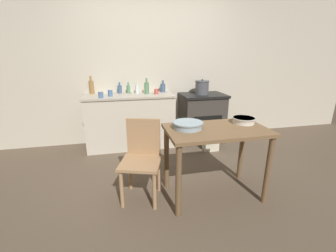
# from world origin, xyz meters

# --- Properties ---
(ground_plane) EXTENTS (14.00, 14.00, 0.00)m
(ground_plane) POSITION_xyz_m (0.00, 0.00, 0.00)
(ground_plane) COLOR brown
(wall_back) EXTENTS (8.00, 0.07, 2.55)m
(wall_back) POSITION_xyz_m (0.00, 1.58, 1.27)
(wall_back) COLOR beige
(wall_back) RESTS_ON ground_plane
(counter_cabinet) EXTENTS (1.43, 0.57, 0.87)m
(counter_cabinet) POSITION_xyz_m (-0.45, 1.28, 0.44)
(counter_cabinet) COLOR beige
(counter_cabinet) RESTS_ON ground_plane
(stove) EXTENTS (0.75, 0.59, 0.84)m
(stove) POSITION_xyz_m (0.80, 1.27, 0.42)
(stove) COLOR #38332D
(stove) RESTS_ON ground_plane
(work_table) EXTENTS (1.03, 0.61, 0.77)m
(work_table) POSITION_xyz_m (0.33, -0.34, 0.64)
(work_table) COLOR brown
(work_table) RESTS_ON ground_plane
(chair) EXTENTS (0.50, 0.50, 0.84)m
(chair) POSITION_xyz_m (-0.43, -0.18, 0.46)
(chair) COLOR #A87F56
(chair) RESTS_ON ground_plane
(flour_sack) EXTENTS (0.23, 0.16, 0.32)m
(flour_sack) POSITION_xyz_m (0.78, 0.80, 0.16)
(flour_sack) COLOR beige
(flour_sack) RESTS_ON ground_plane
(stock_pot) EXTENTS (0.24, 0.24, 0.26)m
(stock_pot) POSITION_xyz_m (0.77, 1.25, 0.95)
(stock_pot) COLOR #4C4C51
(stock_pot) RESTS_ON stove
(mixing_bowl_large) EXTENTS (0.31, 0.31, 0.07)m
(mixing_bowl_large) POSITION_xyz_m (0.04, -0.27, 0.81)
(mixing_bowl_large) COLOR #93A8B2
(mixing_bowl_large) RESTS_ON work_table
(mixing_bowl_small) EXTENTS (0.25, 0.25, 0.06)m
(mixing_bowl_small) POSITION_xyz_m (0.69, -0.23, 0.81)
(mixing_bowl_small) COLOR silver
(mixing_bowl_small) RESTS_ON work_table
(bottle_far_left) EXTENTS (0.07, 0.07, 0.18)m
(bottle_far_left) POSITION_xyz_m (-0.59, 1.46, 0.94)
(bottle_far_left) COLOR #3D5675
(bottle_far_left) RESTS_ON counter_cabinet
(bottle_left) EXTENTS (0.08, 0.08, 0.20)m
(bottle_left) POSITION_xyz_m (0.13, 1.42, 0.95)
(bottle_left) COLOR #3D5675
(bottle_left) RESTS_ON counter_cabinet
(bottle_mid_left) EXTENTS (0.08, 0.08, 0.25)m
(bottle_mid_left) POSITION_xyz_m (-0.17, 1.30, 0.97)
(bottle_mid_left) COLOR #517F5B
(bottle_mid_left) RESTS_ON counter_cabinet
(bottle_center_left) EXTENTS (0.06, 0.06, 0.18)m
(bottle_center_left) POSITION_xyz_m (-0.45, 1.44, 0.94)
(bottle_center_left) COLOR #517F5B
(bottle_center_left) RESTS_ON counter_cabinet
(bottle_center) EXTENTS (0.07, 0.07, 0.18)m
(bottle_center) POSITION_xyz_m (-0.31, 1.38, 0.94)
(bottle_center) COLOR silver
(bottle_center) RESTS_ON counter_cabinet
(bottle_center_right) EXTENTS (0.08, 0.08, 0.29)m
(bottle_center_right) POSITION_xyz_m (-1.04, 1.48, 0.98)
(bottle_center_right) COLOR olive
(bottle_center_right) RESTS_ON counter_cabinet
(cup_mid_right) EXTENTS (0.07, 0.07, 0.10)m
(cup_mid_right) POSITION_xyz_m (-0.74, 1.20, 0.92)
(cup_mid_right) COLOR #4C6B99
(cup_mid_right) RESTS_ON counter_cabinet
(cup_right) EXTENTS (0.07, 0.07, 0.08)m
(cup_right) POSITION_xyz_m (-0.02, 1.26, 0.91)
(cup_right) COLOR #B74C42
(cup_right) RESTS_ON counter_cabinet
(cup_far_right) EXTENTS (0.07, 0.07, 0.09)m
(cup_far_right) POSITION_xyz_m (-0.88, 1.10, 0.91)
(cup_far_right) COLOR #4C6B99
(cup_far_right) RESTS_ON counter_cabinet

